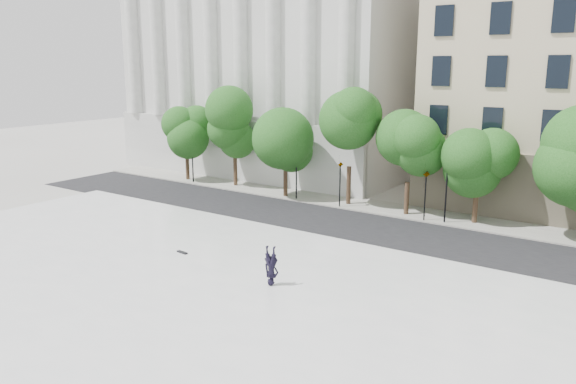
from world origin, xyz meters
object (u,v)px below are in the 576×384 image
at_px(person_lying, 271,280).
at_px(skateboard, 182,252).
at_px(traffic_light_west, 340,162).
at_px(traffic_light_east, 426,171).

distance_m(person_lying, skateboard, 7.26).
bearing_deg(skateboard, person_lying, -1.41).
distance_m(traffic_light_west, skateboard, 16.35).
relative_size(traffic_light_west, person_lying, 2.08).
bearing_deg(person_lying, traffic_light_west, 94.63).
xyz_separation_m(traffic_light_east, person_lying, (-1.30, -16.92, -2.99)).
relative_size(traffic_light_west, skateboard, 5.40).
xyz_separation_m(traffic_light_west, traffic_light_east, (7.05, 0.00, 0.04)).
relative_size(traffic_light_east, skateboard, 5.45).
relative_size(traffic_light_east, person_lying, 2.10).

